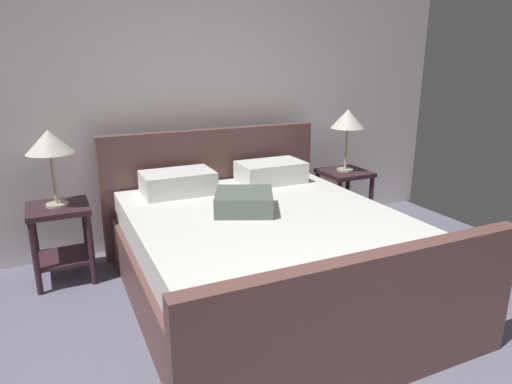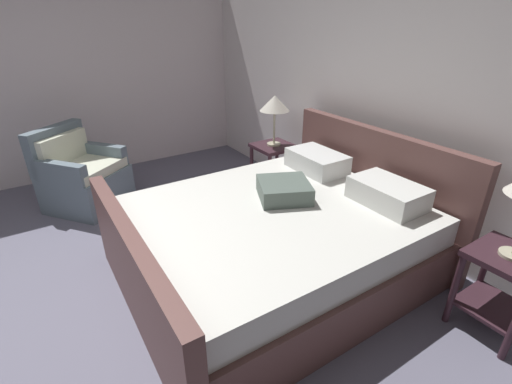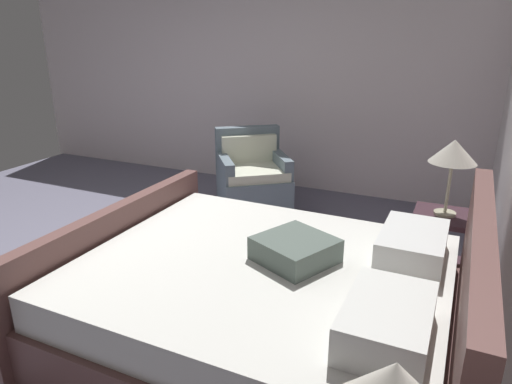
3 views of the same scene
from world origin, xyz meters
TOP-DOWN VIEW (x-y plane):
  - ground_plane at (0.00, 0.00)m, footprint 5.73×6.33m
  - wall_side_left at (-2.92, 0.00)m, footprint 0.12×6.45m
  - bed at (0.32, 1.90)m, footprint 1.99×2.34m
  - nightstand_left at (-0.99, 2.78)m, footprint 0.44×0.44m
  - table_lamp_left at (-0.99, 2.78)m, footprint 0.34×0.34m
  - armchair at (-1.86, 0.77)m, footprint 1.02×1.02m

SIDE VIEW (x-z plane):
  - ground_plane at x=0.00m, z-range -0.02..0.00m
  - bed at x=0.32m, z-range -0.19..0.87m
  - armchair at x=-1.86m, z-range -0.10..0.80m
  - nightstand_left at x=-0.99m, z-range 0.10..0.70m
  - table_lamp_left at x=-0.99m, z-range 0.79..1.36m
  - wall_side_left at x=-2.92m, z-range 0.00..2.64m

